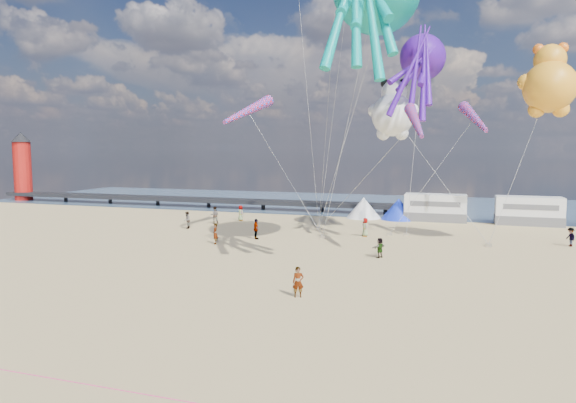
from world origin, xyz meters
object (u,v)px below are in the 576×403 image
(tent_blue, at_px, (399,209))
(windsock_left, at_px, (248,111))
(tent_white, at_px, (364,208))
(beachgoer_2, at_px, (571,237))
(beachgoer_0, at_px, (241,213))
(beachgoer_4, at_px, (380,248))
(beachgoer_6, at_px, (365,227))
(sandbag_b, at_px, (406,234))
(motorhome_1, at_px, (529,211))
(beachgoer_3, at_px, (256,229))
(motorhome_0, at_px, (435,208))
(kite_panda, at_px, (393,115))
(windsock_right, at_px, (415,122))
(sandbag_e, at_px, (319,229))
(kite_octopus_purple, at_px, (423,58))
(sandbag_c, at_px, (489,245))
(standing_person, at_px, (298,282))
(beachgoer_1, at_px, (215,215))
(lighthouse, at_px, (23,171))
(windsock_mid, at_px, (474,118))
(kite_teddy_orange, at_px, (550,87))
(sandbag_a, at_px, (323,237))
(sandbag_d, at_px, (390,234))
(beachgoer_5, at_px, (215,234))

(tent_blue, distance_m, windsock_left, 21.63)
(tent_white, xyz_separation_m, beachgoer_2, (19.25, -11.88, -0.41))
(tent_blue, bearing_deg, beachgoer_0, -158.53)
(beachgoer_2, bearing_deg, beachgoer_4, -78.38)
(beachgoer_6, bearing_deg, sandbag_b, 90.31)
(motorhome_1, relative_size, beachgoer_3, 3.60)
(beachgoer_0, bearing_deg, motorhome_1, -126.24)
(beachgoer_0, bearing_deg, motorhome_0, -120.91)
(tent_blue, bearing_deg, kite_panda, -88.05)
(windsock_right, bearing_deg, tent_white, 92.91)
(beachgoer_3, height_order, sandbag_e, beachgoer_3)
(kite_octopus_purple, bearing_deg, sandbag_c, -2.74)
(standing_person, height_order, beachgoer_6, beachgoer_6)
(beachgoer_1, relative_size, sandbag_e, 3.65)
(sandbag_c, height_order, windsock_right, windsock_right)
(beachgoer_4, height_order, windsock_right, windsock_right)
(beachgoer_4, relative_size, beachgoer_6, 0.87)
(lighthouse, distance_m, standing_person, 67.14)
(lighthouse, bearing_deg, beachgoer_2, -12.23)
(sandbag_c, relative_size, windsock_left, 0.07)
(windsock_mid, relative_size, windsock_right, 1.14)
(beachgoer_0, xyz_separation_m, kite_panda, (17.03, -3.91, 10.27))
(beachgoer_4, height_order, kite_teddy_orange, kite_teddy_orange)
(windsock_left, xyz_separation_m, windsock_mid, (19.85, 1.85, -0.91))
(windsock_right, bearing_deg, beachgoer_3, 149.38)
(beachgoer_4, bearing_deg, windsock_left, -88.23)
(windsock_left, bearing_deg, motorhome_1, 45.50)
(beachgoer_6, height_order, kite_teddy_orange, kite_teddy_orange)
(motorhome_0, xyz_separation_m, motorhome_1, (9.50, 0.00, 0.00))
(sandbag_a, distance_m, sandbag_d, 6.52)
(kite_teddy_orange, bearing_deg, beachgoer_2, 49.01)
(sandbag_c, height_order, kite_teddy_orange, kite_teddy_orange)
(kite_octopus_purple, distance_m, kite_teddy_orange, 10.86)
(motorhome_0, height_order, sandbag_e, motorhome_0)
(sandbag_a, bearing_deg, beachgoer_2, 7.66)
(sandbag_b, bearing_deg, windsock_left, -165.54)
(motorhome_0, relative_size, beachgoer_2, 4.19)
(sandbag_b, height_order, kite_panda, kite_panda)
(motorhome_1, bearing_deg, beachgoer_4, -120.77)
(motorhome_1, height_order, kite_panda, kite_panda)
(standing_person, relative_size, beachgoer_5, 0.95)
(beachgoer_6, xyz_separation_m, sandbag_c, (10.52, -1.63, -0.75))
(motorhome_0, bearing_deg, beachgoer_3, -131.06)
(kite_teddy_orange, bearing_deg, beachgoer_6, 171.18)
(beachgoer_1, bearing_deg, beachgoer_5, 92.92)
(windsock_right, bearing_deg, windsock_left, 142.47)
(beachgoer_5, bearing_deg, motorhome_0, 108.96)
(windsock_left, bearing_deg, sandbag_a, 14.45)
(sandbag_d, bearing_deg, beachgoer_1, 174.53)
(beachgoer_6, height_order, windsock_mid, windsock_mid)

